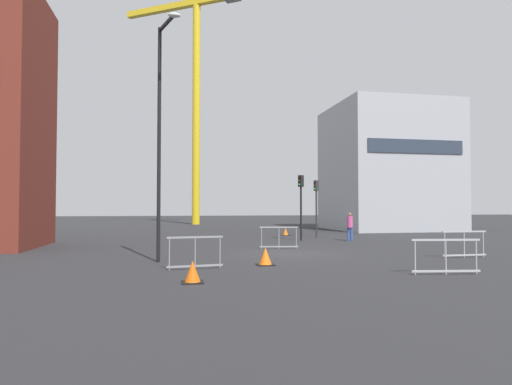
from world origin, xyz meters
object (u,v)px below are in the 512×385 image
at_px(traffic_cone_on_verge, 286,232).
at_px(pedestrian_walking, 350,224).
at_px(traffic_cone_by_barrier, 193,273).
at_px(traffic_cone_orange, 265,257).
at_px(traffic_light_near, 316,199).
at_px(traffic_light_verge, 301,197).
at_px(construction_crane, 195,79).
at_px(streetlamp_tall, 161,125).

bearing_deg(traffic_cone_on_verge, pedestrian_walking, -65.95).
relative_size(traffic_cone_by_barrier, traffic_cone_orange, 0.96).
height_order(traffic_light_near, traffic_cone_on_verge, traffic_light_near).
xyz_separation_m(traffic_light_near, traffic_light_verge, (-1.81, -2.43, 0.09)).
relative_size(traffic_light_near, pedestrian_walking, 2.25).
bearing_deg(pedestrian_walking, traffic_cone_by_barrier, -128.07).
relative_size(construction_crane, traffic_light_verge, 6.72).
xyz_separation_m(traffic_light_verge, pedestrian_walking, (2.80, -0.83, -1.68)).
xyz_separation_m(traffic_cone_orange, traffic_cone_on_verge, (4.77, 15.21, -0.04)).
relative_size(traffic_light_near, traffic_cone_by_barrier, 6.38).
relative_size(construction_crane, pedestrian_walking, 15.70).
bearing_deg(traffic_light_near, construction_crane, 106.56).
xyz_separation_m(traffic_cone_by_barrier, traffic_cone_orange, (2.69, 3.11, 0.01)).
bearing_deg(construction_crane, traffic_light_near, -73.44).
relative_size(traffic_light_near, traffic_cone_orange, 6.12).
height_order(traffic_light_verge, traffic_cone_on_verge, traffic_light_verge).
xyz_separation_m(traffic_light_verge, traffic_cone_by_barrier, (-7.16, -13.54, -2.39)).
relative_size(traffic_light_near, traffic_light_verge, 0.96).
relative_size(construction_crane, streetlamp_tall, 3.02).
relative_size(traffic_light_verge, traffic_cone_on_verge, 7.37).
bearing_deg(construction_crane, streetlamp_tall, -94.99).
bearing_deg(pedestrian_walking, traffic_cone_orange, -127.11).
bearing_deg(traffic_cone_by_barrier, traffic_cone_on_verge, 67.84).
distance_m(traffic_light_verge, pedestrian_walking, 3.37).
distance_m(pedestrian_walking, traffic_cone_by_barrier, 16.17).
distance_m(construction_crane, traffic_cone_on_verge, 27.33).
height_order(streetlamp_tall, traffic_cone_on_verge, streetlamp_tall).
distance_m(traffic_light_near, traffic_cone_by_barrier, 18.46).
height_order(streetlamp_tall, traffic_light_near, streetlamp_tall).
height_order(streetlamp_tall, traffic_cone_by_barrier, streetlamp_tall).
bearing_deg(traffic_cone_by_barrier, construction_crane, 87.01).
height_order(traffic_light_near, pedestrian_walking, traffic_light_near).
xyz_separation_m(traffic_light_near, traffic_cone_by_barrier, (-8.97, -15.97, -2.30)).
bearing_deg(pedestrian_walking, streetlamp_tall, -143.20).
bearing_deg(traffic_cone_by_barrier, streetlamp_tall, 102.16).
height_order(construction_crane, traffic_cone_by_barrier, construction_crane).
height_order(construction_crane, traffic_light_near, construction_crane).
relative_size(construction_crane, traffic_light_near, 6.98).
distance_m(construction_crane, traffic_light_near, 28.23).
distance_m(construction_crane, streetlamp_tall, 36.81).
bearing_deg(pedestrian_walking, traffic_cone_on_verge, 114.05).
bearing_deg(streetlamp_tall, traffic_cone_on_verge, 58.53).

